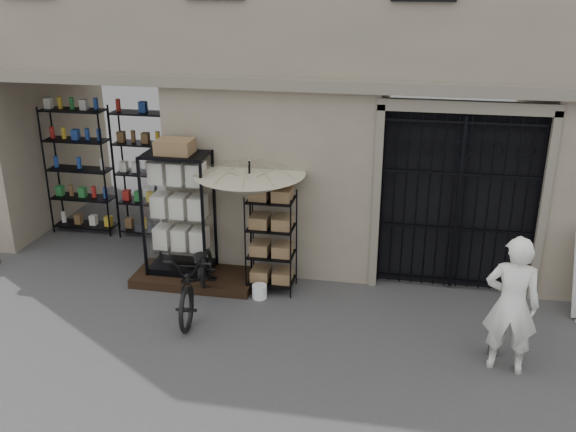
% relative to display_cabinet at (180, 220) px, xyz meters
% --- Properties ---
extents(ground, '(80.00, 80.00, 0.00)m').
position_rel_display_cabinet_xyz_m(ground, '(2.65, -1.65, -1.06)').
color(ground, black).
rests_on(ground, ground).
extents(shop_recess, '(3.00, 1.70, 3.00)m').
position_rel_display_cabinet_xyz_m(shop_recess, '(-1.85, 1.15, 0.44)').
color(shop_recess, black).
rests_on(shop_recess, ground).
extents(shop_shelving, '(2.70, 0.50, 2.50)m').
position_rel_display_cabinet_xyz_m(shop_shelving, '(-1.90, 1.65, 0.19)').
color(shop_shelving, black).
rests_on(shop_shelving, ground).
extents(iron_gate, '(2.50, 0.21, 3.00)m').
position_rel_display_cabinet_xyz_m(iron_gate, '(4.40, 0.63, 0.44)').
color(iron_gate, black).
rests_on(iron_gate, ground).
extents(step_platform, '(2.00, 0.90, 0.15)m').
position_rel_display_cabinet_xyz_m(step_platform, '(0.25, -0.10, -0.98)').
color(step_platform, black).
rests_on(step_platform, ground).
extents(display_cabinet, '(1.15, 0.91, 2.19)m').
position_rel_display_cabinet_xyz_m(display_cabinet, '(0.00, 0.00, 0.00)').
color(display_cabinet, black).
rests_on(display_cabinet, step_platform).
extents(wire_rack, '(0.76, 0.57, 1.64)m').
position_rel_display_cabinet_xyz_m(wire_rack, '(1.55, -0.11, -0.25)').
color(wire_rack, black).
rests_on(wire_rack, ground).
extents(market_umbrella, '(1.83, 1.85, 2.51)m').
position_rel_display_cabinet_xyz_m(market_umbrella, '(1.18, 0.06, 0.75)').
color(market_umbrella, black).
rests_on(market_umbrella, ground).
extents(white_bucket, '(0.30, 0.30, 0.22)m').
position_rel_display_cabinet_xyz_m(white_bucket, '(1.43, -0.44, -0.95)').
color(white_bucket, white).
rests_on(white_bucket, ground).
extents(bicycle, '(0.79, 1.11, 1.99)m').
position_rel_display_cabinet_xyz_m(bicycle, '(0.59, -0.94, -1.06)').
color(bicycle, black).
rests_on(bicycle, ground).
extents(steel_bollard, '(0.16, 0.16, 0.73)m').
position_rel_display_cabinet_xyz_m(steel_bollard, '(4.89, -1.41, -0.69)').
color(steel_bollard, '#515354').
rests_on(steel_bollard, ground).
extents(shopkeeper, '(0.94, 1.94, 0.45)m').
position_rel_display_cabinet_xyz_m(shopkeeper, '(4.99, -1.70, -1.06)').
color(shopkeeper, white).
rests_on(shopkeeper, ground).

